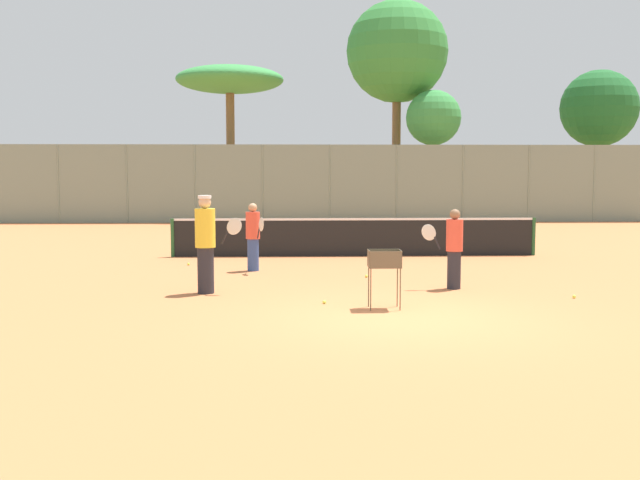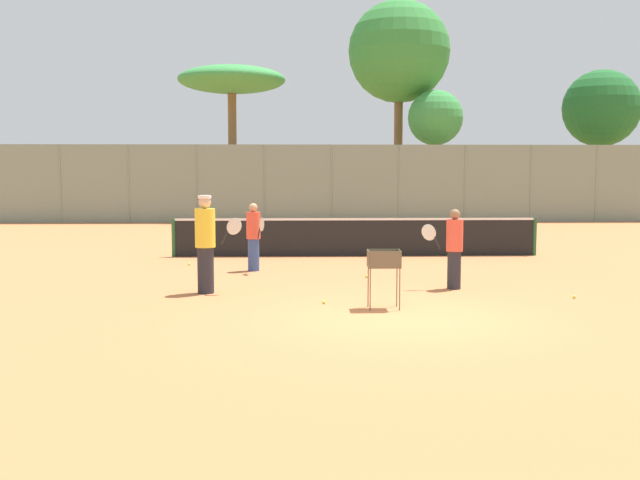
% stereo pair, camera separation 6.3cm
% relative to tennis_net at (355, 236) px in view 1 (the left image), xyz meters
% --- Properties ---
extents(ground_plane, '(80.00, 80.00, 0.00)m').
position_rel_tennis_net_xyz_m(ground_plane, '(0.00, -8.87, -0.56)').
color(ground_plane, '#C67242').
extents(tennis_net, '(10.28, 0.10, 1.07)m').
position_rel_tennis_net_xyz_m(tennis_net, '(0.00, 0.00, 0.00)').
color(tennis_net, '#26592D').
rests_on(tennis_net, ground_plane).
extents(back_fence, '(31.00, 0.08, 3.58)m').
position_rel_tennis_net_xyz_m(back_fence, '(0.00, 13.63, 1.23)').
color(back_fence, gray).
rests_on(back_fence, ground_plane).
extents(tree_0, '(3.91, 3.91, 7.51)m').
position_rel_tennis_net_xyz_m(tree_0, '(13.98, 17.24, 4.96)').
color(tree_0, brown).
rests_on(tree_0, ground_plane).
extents(tree_1, '(5.09, 5.09, 10.87)m').
position_rel_tennis_net_xyz_m(tree_1, '(3.55, 17.11, 7.73)').
color(tree_1, brown).
rests_on(tree_1, ground_plane).
extents(tree_2, '(2.68, 2.68, 6.29)m').
position_rel_tennis_net_xyz_m(tree_2, '(5.14, 15.61, 4.34)').
color(tree_2, brown).
rests_on(tree_2, ground_plane).
extents(tree_3, '(5.31, 5.31, 7.53)m').
position_rel_tennis_net_xyz_m(tree_3, '(-4.79, 16.77, 6.20)').
color(tree_3, brown).
rests_on(tree_3, ground_plane).
extents(player_white_outfit, '(0.97, 0.40, 1.92)m').
position_rel_tennis_net_xyz_m(player_white_outfit, '(-3.46, -6.24, 0.44)').
color(player_white_outfit, '#26262D').
rests_on(player_white_outfit, ground_plane).
extents(player_red_cap, '(0.49, 0.83, 1.63)m').
position_rel_tennis_net_xyz_m(player_red_cap, '(-2.70, -3.00, 0.28)').
color(player_red_cap, '#334C8C').
rests_on(player_red_cap, ground_plane).
extents(player_yellow_shirt, '(0.89, 0.34, 1.63)m').
position_rel_tennis_net_xyz_m(player_yellow_shirt, '(1.52, -5.88, 0.28)').
color(player_yellow_shirt, '#26262D').
rests_on(player_yellow_shirt, ground_plane).
extents(ball_cart, '(0.56, 0.41, 1.03)m').
position_rel_tennis_net_xyz_m(ball_cart, '(-0.16, -8.02, 0.23)').
color(ball_cart, brown).
rests_on(ball_cart, ground_plane).
extents(tennis_ball_0, '(0.07, 0.07, 0.07)m').
position_rel_tennis_net_xyz_m(tennis_ball_0, '(-0.09, -4.22, -0.53)').
color(tennis_ball_0, '#D1E54C').
rests_on(tennis_ball_0, ground_plane).
extents(tennis_ball_1, '(0.07, 0.07, 0.07)m').
position_rel_tennis_net_xyz_m(tennis_ball_1, '(3.56, -7.10, -0.53)').
color(tennis_ball_1, '#D1E54C').
rests_on(tennis_ball_1, ground_plane).
extents(tennis_ball_2, '(0.07, 0.07, 0.07)m').
position_rel_tennis_net_xyz_m(tennis_ball_2, '(-4.40, -1.88, -0.53)').
color(tennis_ball_2, '#D1E54C').
rests_on(tennis_ball_2, ground_plane).
extents(tennis_ball_3, '(0.07, 0.07, 0.07)m').
position_rel_tennis_net_xyz_m(tennis_ball_3, '(-1.19, -7.50, -0.53)').
color(tennis_ball_3, '#D1E54C').
rests_on(tennis_ball_3, ground_plane).
extents(parked_car, '(4.20, 1.70, 1.60)m').
position_rel_tennis_net_xyz_m(parked_car, '(6.99, 18.20, 0.10)').
color(parked_car, '#B2B7BC').
rests_on(parked_car, ground_plane).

